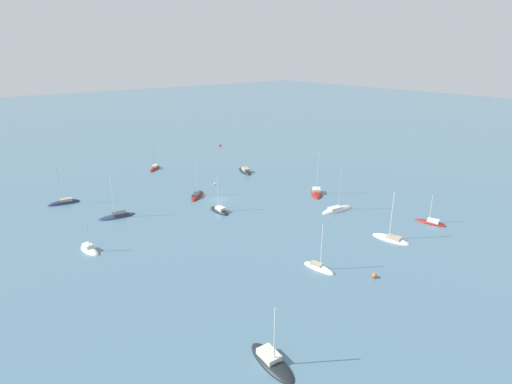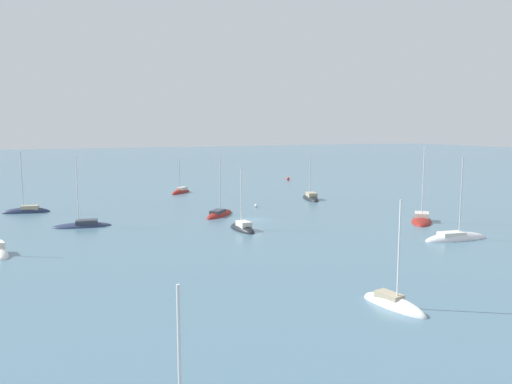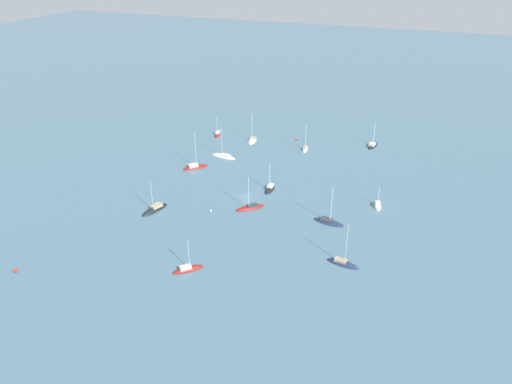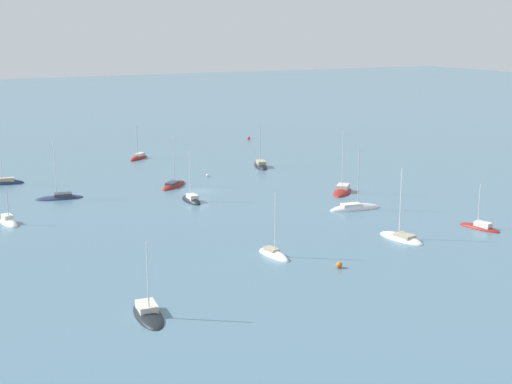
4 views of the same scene
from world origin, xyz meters
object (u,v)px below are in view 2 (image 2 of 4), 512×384
Objects in this scene: sailboat_1 at (27,212)px; sailboat_5 at (393,306)px; sailboat_12 at (456,239)px; sailboat_2 at (83,226)px; sailboat_3 at (242,229)px; sailboat_10 at (219,215)px; mooring_buoy_1 at (256,206)px; sailboat_4 at (421,221)px; mooring_buoy_0 at (288,179)px; sailboat_8 at (181,192)px; sailboat_9 at (311,199)px.

sailboat_1 is 1.17× the size of sailboat_5.
sailboat_5 is 0.84× the size of sailboat_12.
sailboat_2 reaches higher than sailboat_5.
sailboat_5 is (-44.16, -18.59, -0.02)m from sailboat_2.
sailboat_10 is (12.11, -1.20, -0.04)m from sailboat_3.
mooring_buoy_1 is at bearing -13.24° from sailboat_10.
sailboat_4 is at bearing 168.86° from sailboat_2.
sailboat_5 is at bearing 156.30° from mooring_buoy_0.
sailboat_10 is (-30.06, 2.49, -0.02)m from sailboat_8.
sailboat_10 is at bearing 120.57° from mooring_buoy_1.
sailboat_5 reaches higher than mooring_buoy_0.
sailboat_1 is 17.84m from sailboat_2.
sailboat_5 is 96.26m from mooring_buoy_0.
sailboat_8 is (74.45, -4.78, 0.01)m from sailboat_5.
mooring_buoy_0 is (72.62, -15.67, 0.34)m from sailboat_12.
mooring_buoy_0 is at bearing -147.38° from sailboat_1.
sailboat_3 reaches higher than mooring_buoy_1.
sailboat_5 is 44.45m from sailboat_10.
mooring_buoy_0 is (13.69, -33.91, 0.31)m from sailboat_8.
sailboat_10 is 12.16× the size of mooring_buoy_0.
sailboat_9 is at bearing -131.45° from sailboat_4.
sailboat_1 is 51.32m from sailboat_9.
mooring_buoy_0 is 47.27m from mooring_buoy_1.
sailboat_12 reaches higher than sailboat_2.
mooring_buoy_1 is at bearing 59.96° from sailboat_8.
sailboat_12 reaches higher than sailboat_5.
sailboat_9 is (21.89, -24.11, -0.00)m from sailboat_3.
sailboat_3 is 27.60m from sailboat_12.
sailboat_1 is 1.04× the size of sailboat_2.
mooring_buoy_1 is (23.21, 16.46, 0.14)m from sailboat_4.
sailboat_12 is (-44.99, -48.74, -0.04)m from sailboat_1.
sailboat_10 is at bearing 40.63° from sailboat_8.
sailboat_12 is at bearing -166.03° from sailboat_9.
mooring_buoy_1 is (34.15, 11.79, 0.21)m from sailboat_12.
sailboat_8 is 0.82× the size of sailboat_10.
sailboat_9 is at bearing -20.69° from sailboat_10.
sailboat_4 is (-5.82, -26.61, 0.02)m from sailboat_3.
mooring_buoy_0 is at bearing -4.47° from sailboat_9.
sailboat_5 is at bearing 41.69° from sailboat_8.
sailboat_2 is 1.09× the size of sailboat_9.
sailboat_3 is 16.57× the size of mooring_buoy_1.
sailboat_10 is at bearing 130.32° from sailboat_9.
sailboat_9 is at bearing 94.95° from sailboat_12.
mooring_buoy_1 is at bearing 117.21° from sailboat_12.
sailboat_8 is 36.57m from mooring_buoy_0.
sailboat_8 is at bearing 167.59° from sailboat_5.
sailboat_1 reaches higher than sailboat_2.
sailboat_1 reaches higher than sailboat_8.
sailboat_9 is 38.71m from sailboat_12.
sailboat_8 reaches higher than mooring_buoy_1.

